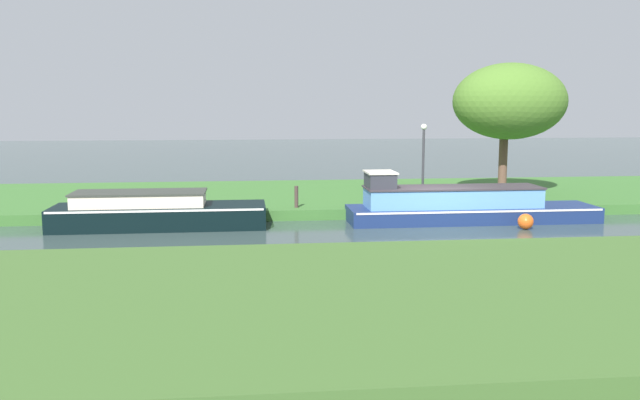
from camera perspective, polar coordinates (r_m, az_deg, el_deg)
ground_plane at (r=24.22m, az=10.27°, el=-2.35°), size 120.00×120.00×0.00m
riverbank_far at (r=30.88m, az=6.59°, el=0.37°), size 72.00×10.00×0.40m
riverbank_near at (r=15.98m, az=19.57°, el=-7.47°), size 72.00×10.00×0.40m
navy_barge at (r=25.59m, az=11.94°, el=-0.47°), size 9.36×2.15×1.93m
black_narrowboat at (r=24.53m, az=-13.84°, el=-0.99°), size 7.49×2.19×1.31m
willow_tree_left at (r=30.34m, az=15.89°, el=8.07°), size 4.99×3.81×5.74m
lamp_post at (r=27.09m, az=8.81°, el=3.88°), size 0.24×0.24×3.19m
mooring_post_near at (r=25.85m, az=-2.03°, el=0.27°), size 0.15×0.15×0.84m
channel_buoy at (r=24.64m, az=17.13°, el=-1.76°), size 0.55×0.55×0.55m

